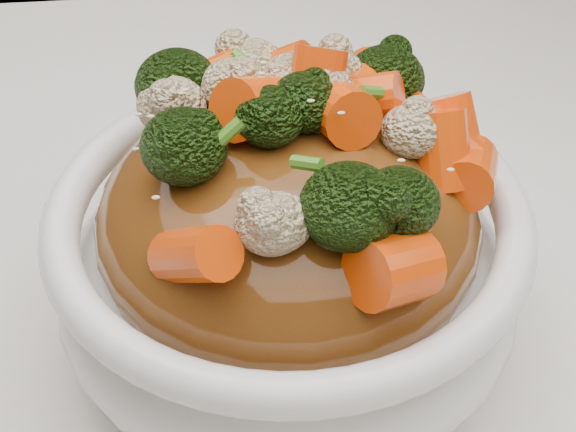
{
  "coord_description": "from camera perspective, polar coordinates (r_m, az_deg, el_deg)",
  "views": [
    {
      "loc": [
        -0.08,
        -0.28,
        1.09
      ],
      "look_at": [
        -0.05,
        0.02,
        0.83
      ],
      "focal_mm": 55.0,
      "sensor_mm": 36.0,
      "label": 1
    }
  ],
  "objects": [
    {
      "name": "cauliflower",
      "position": [
        0.36,
        -0.0,
        6.82
      ],
      "size": [
        0.21,
        0.21,
        0.04
      ],
      "primitive_type": null,
      "rotation": [
        0.0,
        0.0,
        0.26
      ],
      "color": "beige",
      "rests_on": "sauce_base"
    },
    {
      "name": "broccoli",
      "position": [
        0.36,
        -0.0,
        7.09
      ],
      "size": [
        0.21,
        0.21,
        0.04
      ],
      "primitive_type": null,
      "rotation": [
        0.0,
        0.0,
        0.26
      ],
      "color": "black",
      "rests_on": "sauce_base"
    },
    {
      "name": "sesame_seeds",
      "position": [
        0.36,
        -0.0,
        7.36
      ],
      "size": [
        0.19,
        0.19,
        0.01
      ],
      "primitive_type": null,
      "rotation": [
        0.0,
        0.0,
        0.26
      ],
      "color": "beige",
      "rests_on": "sauce_base"
    },
    {
      "name": "sauce_base",
      "position": [
        0.4,
        -0.0,
        -0.33
      ],
      "size": [
        0.21,
        0.21,
        0.1
      ],
      "primitive_type": "ellipsoid",
      "rotation": [
        0.0,
        0.0,
        0.26
      ],
      "color": "#5D3110",
      "rests_on": "bowl"
    },
    {
      "name": "tablecloth",
      "position": [
        0.46,
        6.91,
        -10.17
      ],
      "size": [
        1.2,
        0.8,
        0.04
      ],
      "primitive_type": "cube",
      "color": "white",
      "rests_on": "dining_table"
    },
    {
      "name": "carrots",
      "position": [
        0.36,
        -0.0,
        7.22
      ],
      "size": [
        0.21,
        0.21,
        0.05
      ],
      "primitive_type": null,
      "rotation": [
        0.0,
        0.0,
        0.26
      ],
      "color": "#ED4707",
      "rests_on": "sauce_base"
    },
    {
      "name": "scallions",
      "position": [
        0.36,
        0.0,
        7.36
      ],
      "size": [
        0.16,
        0.16,
        0.02
      ],
      "primitive_type": null,
      "rotation": [
        0.0,
        0.0,
        0.26
      ],
      "color": "#3D771B",
      "rests_on": "sauce_base"
    },
    {
      "name": "bowl",
      "position": [
        0.42,
        -0.0,
        -3.4
      ],
      "size": [
        0.27,
        0.27,
        0.09
      ],
      "primitive_type": null,
      "rotation": [
        0.0,
        0.0,
        0.26
      ],
      "color": "white",
      "rests_on": "tablecloth"
    }
  ]
}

